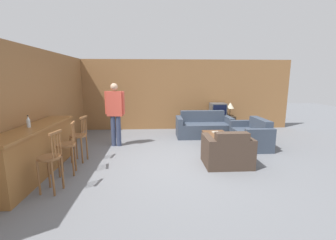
% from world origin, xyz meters
% --- Properties ---
extents(ground_plane, '(24.00, 24.00, 0.00)m').
position_xyz_m(ground_plane, '(0.00, 0.00, 0.00)').
color(ground_plane, slate).
extents(wall_back, '(9.40, 0.08, 2.60)m').
position_xyz_m(wall_back, '(0.00, 3.59, 1.30)').
color(wall_back, olive).
rests_on(wall_back, ground_plane).
extents(wall_left, '(0.08, 8.59, 2.60)m').
position_xyz_m(wall_left, '(-3.12, 1.29, 1.30)').
color(wall_left, olive).
rests_on(wall_left, ground_plane).
extents(bar_counter, '(0.55, 2.62, 1.00)m').
position_xyz_m(bar_counter, '(-2.78, -0.47, 0.50)').
color(bar_counter, brown).
rests_on(bar_counter, ground_plane).
extents(bar_chair_near, '(0.43, 0.43, 1.07)m').
position_xyz_m(bar_chair_near, '(-2.18, -1.19, 0.54)').
color(bar_chair_near, brown).
rests_on(bar_chair_near, ground_plane).
extents(bar_chair_mid, '(0.43, 0.43, 1.07)m').
position_xyz_m(bar_chair_mid, '(-2.18, -0.46, 0.54)').
color(bar_chair_mid, brown).
rests_on(bar_chair_mid, ground_plane).
extents(bar_chair_far, '(0.42, 0.42, 1.07)m').
position_xyz_m(bar_chair_far, '(-2.18, 0.25, 0.54)').
color(bar_chair_far, brown).
rests_on(bar_chair_far, ground_plane).
extents(couch_far, '(1.80, 0.84, 0.83)m').
position_xyz_m(couch_far, '(1.18, 2.35, 0.31)').
color(couch_far, '#384251').
rests_on(couch_far, ground_plane).
extents(armchair_near, '(1.01, 0.80, 0.82)m').
position_xyz_m(armchair_near, '(1.17, -0.19, 0.31)').
color(armchair_near, '#423328').
rests_on(armchair_near, ground_plane).
extents(loveseat_right, '(0.77, 1.34, 0.80)m').
position_xyz_m(loveseat_right, '(2.30, 1.16, 0.31)').
color(loveseat_right, '#384251').
rests_on(loveseat_right, ground_plane).
extents(coffee_table, '(0.63, 0.98, 0.40)m').
position_xyz_m(coffee_table, '(1.27, 1.09, 0.34)').
color(coffee_table, brown).
rests_on(coffee_table, ground_plane).
extents(tv_unit, '(1.24, 0.49, 0.56)m').
position_xyz_m(tv_unit, '(1.88, 3.19, 0.28)').
color(tv_unit, '#2D2319').
rests_on(tv_unit, ground_plane).
extents(tv, '(0.55, 0.51, 0.47)m').
position_xyz_m(tv, '(1.88, 3.18, 0.79)').
color(tv, '#4C4C4C').
rests_on(tv, tv_unit).
extents(bottle, '(0.07, 0.07, 0.23)m').
position_xyz_m(bottle, '(-2.84, -0.53, 1.10)').
color(bottle, silver).
rests_on(bottle, bar_counter).
extents(book_on_table, '(0.20, 0.17, 0.03)m').
position_xyz_m(book_on_table, '(1.29, 1.26, 0.41)').
color(book_on_table, '#B7AD99').
rests_on(book_on_table, coffee_table).
extents(table_lamp, '(0.28, 0.28, 0.49)m').
position_xyz_m(table_lamp, '(2.34, 3.19, 0.92)').
color(table_lamp, brown).
rests_on(table_lamp, tv_unit).
extents(person_by_window, '(0.56, 0.22, 1.79)m').
position_xyz_m(person_by_window, '(-1.55, 1.45, 1.02)').
color(person_by_window, '#384260').
rests_on(person_by_window, ground_plane).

